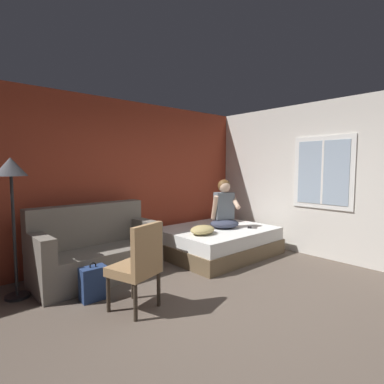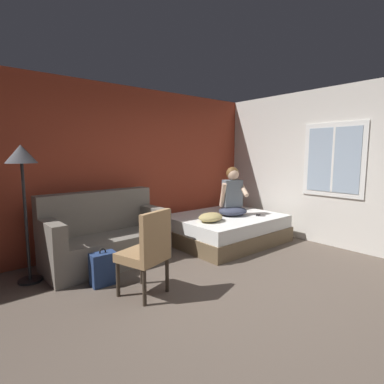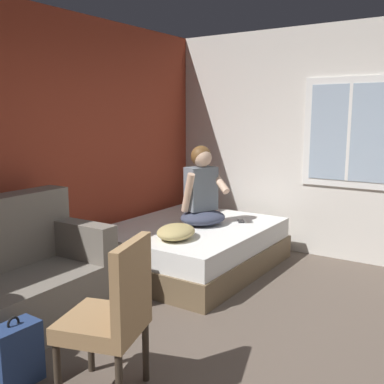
# 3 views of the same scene
# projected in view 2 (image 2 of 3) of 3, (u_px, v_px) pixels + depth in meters

# --- Properties ---
(ground_plane) EXTENTS (40.00, 40.00, 0.00)m
(ground_plane) POSITION_uv_depth(u_px,v_px,m) (244.00, 304.00, 3.19)
(ground_plane) COLOR brown
(wall_back_accent) EXTENTS (10.44, 0.16, 2.70)m
(wall_back_accent) POSITION_uv_depth(u_px,v_px,m) (122.00, 168.00, 5.09)
(wall_back_accent) COLOR #993823
(wall_back_accent) RESTS_ON ground
(wall_side_with_window) EXTENTS (0.19, 6.68, 2.70)m
(wall_side_with_window) POSITION_uv_depth(u_px,v_px,m) (360.00, 169.00, 4.80)
(wall_side_with_window) COLOR silver
(wall_side_with_window) RESTS_ON ground
(bed) EXTENTS (1.94, 1.58, 0.48)m
(bed) POSITION_uv_depth(u_px,v_px,m) (225.00, 228.00, 5.45)
(bed) COLOR brown
(bed) RESTS_ON ground
(couch) EXTENTS (1.72, 0.87, 1.04)m
(couch) POSITION_uv_depth(u_px,v_px,m) (105.00, 237.00, 4.34)
(couch) COLOR slate
(couch) RESTS_ON ground
(side_chair) EXTENTS (0.58, 0.58, 0.98)m
(side_chair) POSITION_uv_depth(u_px,v_px,m) (147.00, 250.00, 3.32)
(side_chair) COLOR #382D23
(side_chair) RESTS_ON ground
(person_seated) EXTENTS (0.65, 0.61, 0.88)m
(person_seated) POSITION_uv_depth(u_px,v_px,m) (233.00, 196.00, 5.38)
(person_seated) COLOR #383D51
(person_seated) RESTS_ON bed
(backpack) EXTENTS (0.30, 0.24, 0.46)m
(backpack) POSITION_uv_depth(u_px,v_px,m) (103.00, 269.00, 3.65)
(backpack) COLOR navy
(backpack) RESTS_ON ground
(throw_pillow) EXTENTS (0.56, 0.48, 0.14)m
(throw_pillow) POSITION_uv_depth(u_px,v_px,m) (211.00, 217.00, 4.93)
(throw_pillow) COLOR tan
(throw_pillow) RESTS_ON bed
(cell_phone) EXTENTS (0.16, 0.14, 0.01)m
(cell_phone) POSITION_uv_depth(u_px,v_px,m) (258.00, 215.00, 5.42)
(cell_phone) COLOR black
(cell_phone) RESTS_ON bed
(floor_lamp) EXTENTS (0.36, 0.36, 1.70)m
(floor_lamp) POSITION_uv_depth(u_px,v_px,m) (22.00, 167.00, 3.57)
(floor_lamp) COLOR black
(floor_lamp) RESTS_ON ground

